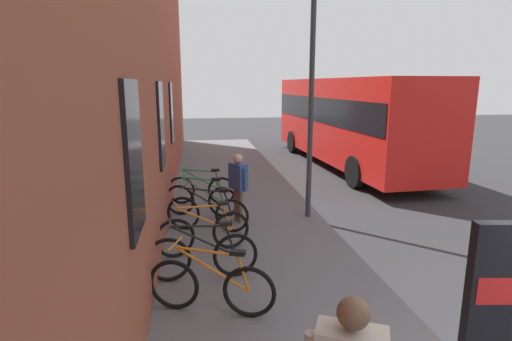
% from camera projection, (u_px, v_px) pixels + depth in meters
% --- Properties ---
extents(ground, '(60.00, 60.00, 0.00)m').
position_uv_depth(ground, '(369.00, 226.00, 9.14)').
color(ground, '#2D2D30').
extents(sidewalk_pavement, '(24.00, 3.50, 0.12)m').
position_uv_depth(sidewalk_pavement, '(239.00, 203.00, 10.66)').
color(sidewalk_pavement, slate).
rests_on(sidewalk_pavement, ground).
extents(station_facade, '(22.00, 0.65, 7.28)m').
position_uv_depth(station_facade, '(157.00, 65.00, 10.57)').
color(station_facade, brown).
rests_on(station_facade, ground).
extents(bicycle_nearest_sign, '(0.71, 1.69, 0.97)m').
position_uv_depth(bicycle_nearest_sign, '(211.00, 286.00, 5.36)').
color(bicycle_nearest_sign, black).
rests_on(bicycle_nearest_sign, sidewalk_pavement).
extents(bicycle_beside_lamp, '(0.48, 1.77, 0.97)m').
position_uv_depth(bicycle_beside_lamp, '(203.00, 256.00, 6.32)').
color(bicycle_beside_lamp, black).
rests_on(bicycle_beside_lamp, sidewalk_pavement).
extents(bicycle_under_window, '(0.61, 1.73, 0.97)m').
position_uv_depth(bicycle_under_window, '(204.00, 232.00, 7.32)').
color(bicycle_under_window, black).
rests_on(bicycle_under_window, sidewalk_pavement).
extents(bicycle_leaning_wall, '(0.68, 1.70, 0.97)m').
position_uv_depth(bicycle_leaning_wall, '(208.00, 213.00, 8.41)').
color(bicycle_leaning_wall, black).
rests_on(bicycle_leaning_wall, sidewalk_pavement).
extents(bicycle_by_door, '(0.69, 1.70, 0.97)m').
position_uv_depth(bicycle_by_door, '(201.00, 200.00, 9.37)').
color(bicycle_by_door, black).
rests_on(bicycle_by_door, sidewalk_pavement).
extents(bicycle_end_of_row, '(0.53, 1.75, 0.97)m').
position_uv_depth(bicycle_end_of_row, '(202.00, 189.00, 10.30)').
color(bicycle_end_of_row, black).
rests_on(bicycle_end_of_row, sidewalk_pavement).
extents(transit_info_sign, '(0.16, 0.56, 2.40)m').
position_uv_depth(transit_info_sign, '(509.00, 338.00, 2.32)').
color(transit_info_sign, black).
rests_on(transit_info_sign, sidewalk_pavement).
extents(city_bus, '(10.61, 3.04, 3.35)m').
position_uv_depth(city_bus, '(348.00, 117.00, 15.51)').
color(city_bus, red).
rests_on(city_bus, ground).
extents(pedestrian_by_facade, '(0.52, 0.41, 1.54)m').
position_uv_depth(pedestrian_by_facade, '(238.00, 181.00, 8.87)').
color(pedestrian_by_facade, brown).
rests_on(pedestrian_by_facade, sidewalk_pavement).
extents(street_lamp, '(0.28, 0.28, 5.40)m').
position_uv_depth(street_lamp, '(312.00, 77.00, 8.76)').
color(street_lamp, '#333338').
rests_on(street_lamp, sidewalk_pavement).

